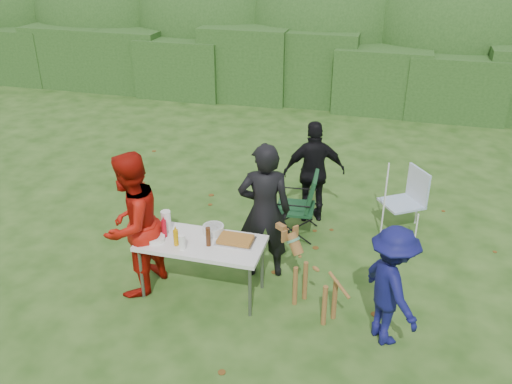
% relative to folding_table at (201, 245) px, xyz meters
% --- Properties ---
extents(ground, '(80.00, 80.00, 0.00)m').
position_rel_folding_table_xyz_m(ground, '(-0.07, 0.18, -0.69)').
color(ground, '#1E4211').
extents(hedge_row, '(22.00, 1.40, 1.70)m').
position_rel_folding_table_xyz_m(hedge_row, '(-0.07, 8.18, 0.16)').
color(hedge_row, '#23471C').
rests_on(hedge_row, ground).
extents(shrub_backdrop, '(20.00, 2.60, 3.20)m').
position_rel_folding_table_xyz_m(shrub_backdrop, '(-0.07, 9.78, 0.91)').
color(shrub_backdrop, '#3D6628').
rests_on(shrub_backdrop, ground).
extents(folding_table, '(1.50, 0.70, 0.74)m').
position_rel_folding_table_xyz_m(folding_table, '(0.00, 0.00, 0.00)').
color(folding_table, silver).
rests_on(folding_table, ground).
extents(person_cook, '(0.75, 0.59, 1.82)m').
position_rel_folding_table_xyz_m(person_cook, '(0.62, 0.62, 0.22)').
color(person_cook, black).
rests_on(person_cook, ground).
extents(person_red_jacket, '(0.82, 0.98, 1.82)m').
position_rel_folding_table_xyz_m(person_red_jacket, '(-0.83, -0.12, 0.22)').
color(person_red_jacket, '#A21209').
rests_on(person_red_jacket, ground).
extents(person_black_puffy, '(1.00, 0.67, 1.59)m').
position_rel_folding_table_xyz_m(person_black_puffy, '(0.98, 2.21, 0.11)').
color(person_black_puffy, black).
rests_on(person_black_puffy, ground).
extents(child, '(0.93, 1.04, 1.40)m').
position_rel_folding_table_xyz_m(child, '(2.22, -0.25, 0.01)').
color(child, '#10114E').
rests_on(child, ground).
extents(dog, '(1.00, 0.86, 0.91)m').
position_rel_folding_table_xyz_m(dog, '(1.39, 0.00, -0.23)').
color(dog, brown).
rests_on(dog, ground).
extents(camping_chair, '(0.66, 0.66, 0.98)m').
position_rel_folding_table_xyz_m(camping_chair, '(0.81, 1.69, -0.19)').
color(camping_chair, '#153E20').
rests_on(camping_chair, ground).
extents(lawn_chair, '(0.80, 0.80, 0.97)m').
position_rel_folding_table_xyz_m(lawn_chair, '(2.29, 2.21, -0.20)').
color(lawn_chair, '#4D7CAF').
rests_on(lawn_chair, ground).
extents(food_tray, '(0.45, 0.30, 0.02)m').
position_rel_folding_table_xyz_m(food_tray, '(0.40, 0.10, 0.06)').
color(food_tray, '#B7B7BA').
rests_on(food_tray, folding_table).
extents(focaccia_bread, '(0.40, 0.26, 0.04)m').
position_rel_folding_table_xyz_m(focaccia_bread, '(0.40, 0.10, 0.09)').
color(focaccia_bread, '#A46929').
rests_on(focaccia_bread, food_tray).
extents(mustard_bottle, '(0.06, 0.06, 0.20)m').
position_rel_folding_table_xyz_m(mustard_bottle, '(-0.25, -0.15, 0.15)').
color(mustard_bottle, '#CA8D05').
rests_on(mustard_bottle, folding_table).
extents(ketchup_bottle, '(0.06, 0.06, 0.22)m').
position_rel_folding_table_xyz_m(ketchup_bottle, '(-0.46, -0.00, 0.16)').
color(ketchup_bottle, '#B50A1A').
rests_on(ketchup_bottle, folding_table).
extents(beer_bottle, '(0.06, 0.06, 0.24)m').
position_rel_folding_table_xyz_m(beer_bottle, '(0.12, -0.06, 0.17)').
color(beer_bottle, '#47230F').
rests_on(beer_bottle, folding_table).
extents(paper_towel_roll, '(0.12, 0.12, 0.26)m').
position_rel_folding_table_xyz_m(paper_towel_roll, '(-0.50, 0.15, 0.18)').
color(paper_towel_roll, white).
rests_on(paper_towel_roll, folding_table).
extents(cup_stack, '(0.08, 0.08, 0.18)m').
position_rel_folding_table_xyz_m(cup_stack, '(-0.15, -0.21, 0.14)').
color(cup_stack, white).
rests_on(cup_stack, folding_table).
extents(pasta_bowl, '(0.26, 0.26, 0.10)m').
position_rel_folding_table_xyz_m(pasta_bowl, '(0.08, 0.23, 0.10)').
color(pasta_bowl, silver).
rests_on(pasta_bowl, folding_table).
extents(plate_stack, '(0.24, 0.24, 0.05)m').
position_rel_folding_table_xyz_m(plate_stack, '(-0.54, -0.12, 0.08)').
color(plate_stack, white).
rests_on(plate_stack, folding_table).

